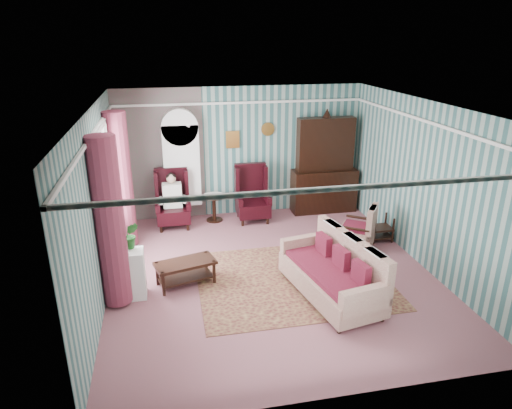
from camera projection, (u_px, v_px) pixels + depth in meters
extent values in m
plane|color=#8A505A|center=(271.00, 273.00, 8.02)|extent=(6.00, 6.00, 0.00)
cube|color=#35605F|center=(241.00, 152.00, 10.27)|extent=(5.50, 0.02, 2.90)
cube|color=#35605F|center=(338.00, 289.00, 4.76)|extent=(5.50, 0.02, 2.90)
cube|color=#35605F|center=(98.00, 207.00, 7.00)|extent=(0.02, 6.00, 2.90)
cube|color=#35605F|center=(424.00, 185.00, 8.02)|extent=(0.02, 6.00, 2.90)
cube|color=white|center=(273.00, 106.00, 7.00)|extent=(5.50, 6.00, 0.02)
cube|color=#834358|center=(160.00, 156.00, 9.92)|extent=(1.90, 0.01, 2.90)
cube|color=white|center=(273.00, 129.00, 7.13)|extent=(5.50, 6.00, 0.05)
cube|color=white|center=(104.00, 189.00, 7.52)|extent=(0.04, 1.50, 1.90)
cylinder|color=brown|center=(110.00, 223.00, 6.66)|extent=(0.44, 0.44, 2.60)
cylinder|color=brown|center=(120.00, 181.00, 8.59)|extent=(0.44, 0.44, 2.60)
cube|color=#AE6E2E|center=(233.00, 140.00, 10.10)|extent=(0.30, 0.03, 0.38)
cube|color=silver|center=(182.00, 171.00, 9.98)|extent=(0.80, 0.28, 2.24)
cube|color=black|center=(325.00, 162.00, 10.46)|extent=(1.50, 0.56, 2.36)
cube|color=black|center=(173.00, 199.00, 9.75)|extent=(0.76, 0.80, 1.25)
cube|color=black|center=(253.00, 194.00, 10.08)|extent=(0.76, 0.80, 1.25)
cylinder|color=black|center=(214.00, 208.00, 10.17)|extent=(0.50, 0.50, 0.60)
cube|color=black|center=(380.00, 228.00, 9.21)|extent=(0.45, 0.38, 0.54)
cube|color=white|center=(127.00, 275.00, 7.16)|extent=(0.55, 0.35, 0.80)
cube|color=#451717|center=(292.00, 279.00, 7.80)|extent=(3.20, 2.60, 0.01)
cube|color=#B7B18D|center=(331.00, 271.00, 7.16)|extent=(1.37, 2.14, 0.90)
cube|color=beige|center=(357.00, 225.00, 8.89)|extent=(1.05, 1.03, 0.89)
cube|color=black|center=(186.00, 273.00, 7.60)|extent=(1.07, 0.70, 0.42)
imported|color=#20561B|center=(118.00, 243.00, 6.83)|extent=(0.42, 0.38, 0.42)
imported|color=#1C5B1C|center=(131.00, 235.00, 7.07)|extent=(0.24, 0.20, 0.44)
imported|color=#195119|center=(117.00, 240.00, 7.01)|extent=(0.21, 0.21, 0.36)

